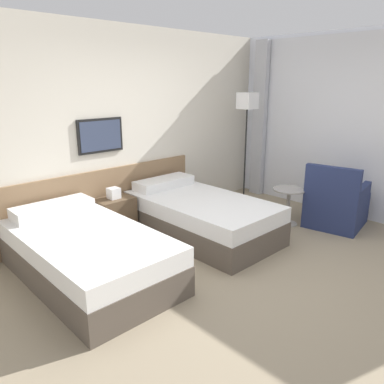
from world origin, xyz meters
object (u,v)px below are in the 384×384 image
(floor_lamp, at_px, (247,110))
(armchair, at_px, (336,206))
(nightstand, at_px, (115,216))
(bed_near_window, at_px, (200,216))
(side_table, at_px, (289,200))
(bed_near_door, at_px, (87,254))

(floor_lamp, height_order, armchair, floor_lamp)
(nightstand, bearing_deg, floor_lamp, -7.93)
(bed_near_window, height_order, nightstand, nightstand)
(bed_near_window, bearing_deg, side_table, -26.68)
(bed_near_window, height_order, floor_lamp, floor_lamp)
(nightstand, bearing_deg, side_table, -34.28)
(bed_near_door, xyz_separation_m, side_table, (2.83, -0.59, 0.10))
(floor_lamp, height_order, side_table, floor_lamp)
(floor_lamp, distance_m, side_table, 1.60)
(side_table, relative_size, armchair, 0.58)
(bed_near_door, bearing_deg, armchair, -18.24)
(bed_near_window, height_order, side_table, bed_near_window)
(bed_near_window, relative_size, nightstand, 3.08)
(nightstand, height_order, floor_lamp, floor_lamp)
(bed_near_window, xyz_separation_m, side_table, (1.18, -0.59, 0.10))
(bed_near_door, height_order, side_table, bed_near_door)
(bed_near_door, height_order, bed_near_window, same)
(side_table, bearing_deg, nightstand, 145.72)
(nightstand, distance_m, floor_lamp, 2.66)
(nightstand, bearing_deg, bed_near_window, -43.12)
(bed_near_door, relative_size, bed_near_window, 1.00)
(bed_near_door, bearing_deg, side_table, -11.80)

